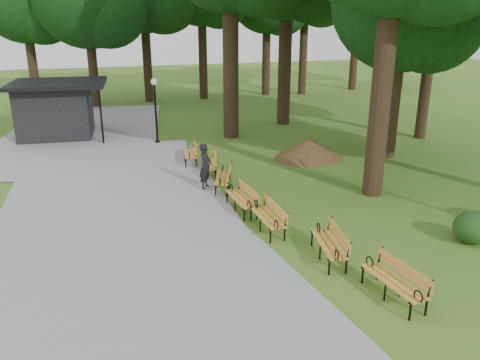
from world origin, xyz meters
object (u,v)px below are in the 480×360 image
object	(u,v)px
dirt_mound	(309,148)
bench_6	(190,153)
bench_1	(329,244)
bench_3	(241,199)
bench_5	(209,163)
lamp_post	(155,97)
person	(205,166)
bench_0	(394,282)
lawn_tree_1	(404,0)
bench_4	(223,177)
bench_2	(267,217)
kiosk	(55,110)

from	to	relation	value
dirt_mound	bench_6	distance (m)	5.35
bench_1	bench_3	xyz separation A→B (m)	(-1.19, 3.84, 0.00)
bench_5	bench_6	world-z (taller)	same
lamp_post	bench_6	distance (m)	4.39
person	bench_6	size ratio (longest dim) A/B	0.91
lamp_post	bench_5	size ratio (longest dim) A/B	1.71
person	bench_1	size ratio (longest dim) A/B	0.91
person	bench_1	xyz separation A→B (m)	(1.77, -6.35, -0.43)
person	dirt_mound	world-z (taller)	person
bench_0	bench_6	bearing A→B (deg)	-175.32
person	lawn_tree_1	size ratio (longest dim) A/B	0.18
bench_1	bench_3	bearing A→B (deg)	-152.05
bench_4	person	bearing A→B (deg)	-90.00
bench_1	bench_4	bearing A→B (deg)	-158.50
dirt_mound	bench_1	world-z (taller)	dirt_mound
bench_2	dirt_mound	bearing A→B (deg)	145.00
bench_6	bench_4	bearing A→B (deg)	16.55
dirt_mound	bench_0	xyz separation A→B (m)	(-3.13, -11.00, -0.02)
bench_0	bench_2	xyz separation A→B (m)	(-1.43, 4.33, 0.00)
kiosk	bench_1	distance (m)	18.16
kiosk	bench_5	size ratio (longest dim) A/B	2.46
lamp_post	bench_5	xyz separation A→B (m)	(1.27, -5.64, -1.88)
lawn_tree_1	bench_0	bearing A→B (deg)	-123.53
lamp_post	bench_4	bearing A→B (deg)	-80.07
kiosk	bench_1	world-z (taller)	kiosk
bench_2	bench_6	distance (m)	7.67
kiosk	bench_2	xyz separation A→B (m)	(6.41, -14.42, -1.03)
bench_5	bench_4	bearing A→B (deg)	12.89
bench_1	bench_6	size ratio (longest dim) A/B	1.00
lamp_post	bench_3	size ratio (longest dim) A/B	1.71
bench_3	bench_4	world-z (taller)	same
lamp_post	lawn_tree_1	distance (m)	12.10
bench_4	lamp_post	bearing A→B (deg)	-150.98
bench_0	lamp_post	bearing A→B (deg)	-174.75
kiosk	lawn_tree_1	world-z (taller)	lawn_tree_1
dirt_mound	lawn_tree_1	distance (m)	7.30
dirt_mound	bench_5	xyz separation A→B (m)	(-4.85, -0.80, -0.02)
bench_6	lamp_post	bearing A→B (deg)	-158.24
kiosk	bench_0	size ratio (longest dim) A/B	2.46
bench_5	bench_0	bearing A→B (deg)	21.01
bench_1	lawn_tree_1	bearing A→B (deg)	148.61
person	bench_4	world-z (taller)	person
dirt_mound	bench_2	xyz separation A→B (m)	(-4.55, -6.67, -0.02)
bench_0	bench_4	bearing A→B (deg)	-174.05
bench_0	lawn_tree_1	xyz separation A→B (m)	(6.72, 10.14, 6.32)
person	bench_2	size ratio (longest dim) A/B	0.91
bench_0	bench_5	world-z (taller)	same
kiosk	lamp_post	xyz separation A→B (m)	(4.84, -2.91, 0.86)
dirt_mound	bench_2	size ratio (longest dim) A/B	1.43
bench_0	bench_2	distance (m)	4.55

